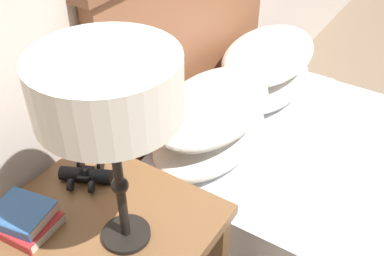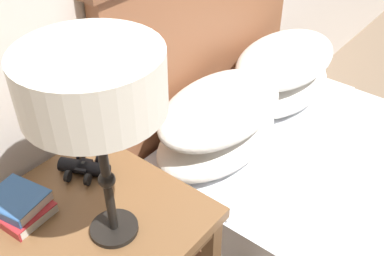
{
  "view_description": "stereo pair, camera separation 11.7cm",
  "coord_description": "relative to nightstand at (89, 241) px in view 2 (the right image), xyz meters",
  "views": [
    {
      "loc": [
        -1.23,
        -0.08,
        1.6
      ],
      "look_at": [
        -0.27,
        0.53,
        0.75
      ],
      "focal_mm": 42.0,
      "sensor_mm": 36.0,
      "label": 1
    },
    {
      "loc": [
        -1.16,
        -0.18,
        1.6
      ],
      "look_at": [
        -0.27,
        0.53,
        0.75
      ],
      "focal_mm": 42.0,
      "sensor_mm": 36.0,
      "label": 2
    }
  ],
  "objects": [
    {
      "name": "table_lamp",
      "position": [
        0.03,
        -0.09,
        0.54
      ],
      "size": [
        0.32,
        0.32,
        0.54
      ],
      "color": "black",
      "rests_on": "nightstand"
    },
    {
      "name": "binoculars_pair",
      "position": [
        0.13,
        0.15,
        0.11
      ],
      "size": [
        0.16,
        0.16,
        0.05
      ],
      "color": "black",
      "rests_on": "nightstand"
    },
    {
      "name": "nightstand",
      "position": [
        0.0,
        0.0,
        0.0
      ],
      "size": [
        0.58,
        0.58,
        0.65
      ],
      "color": "brown",
      "rests_on": "ground_plane"
    },
    {
      "name": "book_stacked_on_top",
      "position": [
        -0.09,
        0.17,
        0.13
      ],
      "size": [
        0.15,
        0.17,
        0.03
      ],
      "color": "silver",
      "rests_on": "book_on_nightstand"
    },
    {
      "name": "book_on_nightstand",
      "position": [
        -0.1,
        0.16,
        0.1
      ],
      "size": [
        0.15,
        0.18,
        0.03
      ],
      "color": "silver",
      "rests_on": "nightstand"
    },
    {
      "name": "bed",
      "position": [
        0.93,
        -0.49,
        -0.27
      ],
      "size": [
        1.23,
        1.84,
        1.16
      ],
      "color": "brown",
      "rests_on": "ground_plane"
    }
  ]
}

